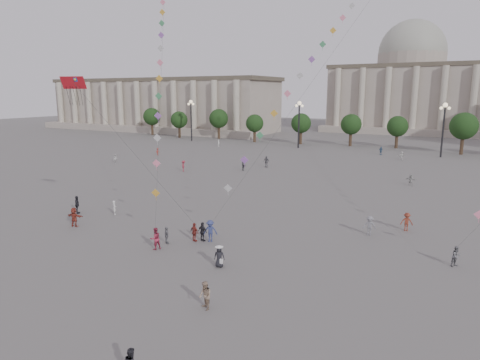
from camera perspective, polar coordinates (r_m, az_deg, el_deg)
The scene contains 30 objects.
ground at distance 33.11m, azimuth -12.92°, elevation -11.11°, with size 360.00×360.00×0.00m, color #5A5754.
hall_west at distance 150.78m, azimuth -10.66°, elevation 9.84°, with size 84.00×26.22×17.20m.
hall_central at distance 153.15m, azimuth 21.60°, elevation 11.44°, with size 48.30×34.30×35.50m.
tree_row at distance 102.88m, azimuth 17.36°, elevation 7.07°, with size 137.12×5.12×8.00m.
lamp_post_far_west at distance 113.61m, azimuth -6.54°, elevation 8.89°, with size 2.00×0.90×10.65m.
lamp_post_mid_west at distance 99.31m, azimuth 7.88°, elevation 8.48°, with size 2.00×0.90×10.65m.
lamp_post_mid_east at distance 92.83m, azimuth 25.55°, elevation 7.25°, with size 2.00×0.90×10.65m.
person_crowd_0 at distance 92.44m, azimuth 18.27°, elevation 3.73°, with size 1.00×0.42×1.71m, color #365779.
person_crowd_1 at distance 81.08m, azimuth -16.28°, elevation 2.77°, with size 0.77×0.60×1.58m, color silver.
person_crowd_2 at distance 88.96m, azimuth -10.90°, elevation 3.74°, with size 0.95×0.55×1.48m, color #9E342B.
person_crowd_4 at distance 86.57m, azimuth 20.73°, elevation 3.04°, with size 1.52×0.49×1.64m, color silver.
person_crowd_6 at distance 40.25m, azimuth 16.89°, elevation -5.84°, with size 1.15×0.66×1.79m, color slate.
person_crowd_7 at distance 63.51m, azimuth 21.79°, elevation 0.02°, with size 1.42×0.45×1.53m, color #AEAFAA.
person_crowd_8 at distance 42.61m, azimuth 21.34°, elevation -5.22°, with size 1.12×0.65×1.74m, color maroon.
person_crowd_10 at distance 101.52m, azimuth -2.86°, elevation 4.91°, with size 0.57×0.37×1.56m, color white.
person_crowd_12 at distance 70.08m, azimuth 0.44°, elevation 1.90°, with size 1.47×0.47×1.58m, color #5D5D61.
person_crowd_13 at distance 46.86m, azimuth -16.40°, elevation -3.55°, with size 0.55×0.36×1.50m, color white.
person_crowd_16 at distance 73.40m, azimuth 3.52°, elevation 2.47°, with size 1.14×0.47×1.94m, color #5D5C61.
person_crowd_17 at distance 69.98m, azimuth -7.53°, elevation 1.87°, with size 1.15×0.66×1.78m, color #9E2B3C.
person_crowd_19 at distance 26.17m, azimuth -4.66°, elevation -15.13°, with size 0.84×0.66×1.73m, color tan.
tourist_0 at distance 37.23m, azimuth -6.09°, elevation -6.93°, with size 0.96×0.40×1.64m, color maroon.
tourist_1 at distance 48.45m, azimuth -20.89°, elevation -3.10°, with size 1.12×0.46×1.91m, color black.
tourist_2 at distance 43.96m, azimuth -21.24°, elevation -4.62°, with size 1.72×0.55×1.86m, color maroon.
tourist_3 at distance 37.01m, azimuth -9.75°, elevation -7.28°, with size 0.87×0.36×1.48m, color slate.
tourist_4 at distance 37.21m, azimuth -5.00°, elevation -6.88°, with size 0.99×0.41×1.69m, color black.
kite_flyer_0 at distance 35.87m, azimuth -11.22°, elevation -7.66°, with size 0.89×0.70×1.84m, color #9C2A44.
kite_flyer_1 at distance 37.02m, azimuth -3.98°, elevation -6.78°, with size 1.24×0.71×1.91m, color navy.
kite_flyer_2 at distance 35.73m, azimuth 26.89°, elevation -9.07°, with size 0.75×0.58×1.54m, color slate.
hat_person at distance 31.83m, azimuth -2.78°, elevation -10.09°, with size 0.92×0.76×1.69m.
dragon_kite at distance 39.25m, azimuth -21.11°, elevation 10.89°, with size 5.94×2.28×15.61m.
Camera 1 is at (20.74, -22.51, 12.63)m, focal length 32.00 mm.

